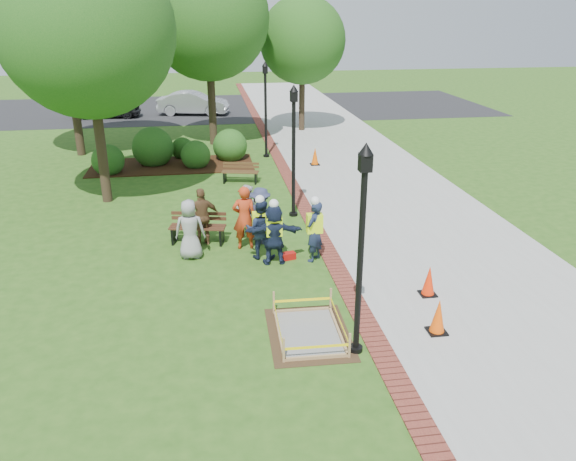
{
  "coord_description": "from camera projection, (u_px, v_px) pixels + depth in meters",
  "views": [
    {
      "loc": [
        -1.52,
        -12.3,
        6.44
      ],
      "look_at": [
        0.5,
        1.2,
        1.0
      ],
      "focal_mm": 35.0,
      "sensor_mm": 36.0,
      "label": 1
    }
  ],
  "objects": [
    {
      "name": "tree_left",
      "position": [
        86.0,
        29.0,
        17.92
      ],
      "size": [
        5.68,
        5.68,
        8.64
      ],
      "color": "#3D2D1E",
      "rests_on": "ground"
    },
    {
      "name": "casual_person_b",
      "position": [
        244.0,
        218.0,
        15.81
      ],
      "size": [
        0.59,
        0.39,
        1.84
      ],
      "color": "#BB3416",
      "rests_on": "ground"
    },
    {
      "name": "bench_far",
      "position": [
        240.0,
        177.0,
        22.07
      ],
      "size": [
        1.5,
        0.79,
        0.77
      ],
      "color": "#4D361A",
      "rests_on": "ground"
    },
    {
      "name": "parked_car_a",
      "position": [
        108.0,
        117.0,
        35.29
      ],
      "size": [
        2.28,
        4.83,
        1.55
      ],
      "primitive_type": "imported",
      "rotation": [
        0.0,
        0.0,
        1.52
      ],
      "color": "#242426",
      "rests_on": "ground"
    },
    {
      "name": "hivis_worker_c",
      "position": [
        260.0,
        227.0,
        15.2
      ],
      "size": [
        0.59,
        0.44,
        1.81
      ],
      "color": "#192741",
      "rests_on": "ground"
    },
    {
      "name": "hivis_worker_a",
      "position": [
        274.0,
        232.0,
        14.87
      ],
      "size": [
        0.55,
        0.37,
        1.82
      ],
      "color": "#182640",
      "rests_on": "ground"
    },
    {
      "name": "brick_edging",
      "position": [
        286.0,
        174.0,
        23.32
      ],
      "size": [
        0.5,
        60.0,
        0.03
      ],
      "primitive_type": "cube",
      "color": "maroon",
      "rests_on": "ground"
    },
    {
      "name": "casual_person_a",
      "position": [
        190.0,
        229.0,
        15.21
      ],
      "size": [
        0.55,
        0.37,
        1.67
      ],
      "color": "gray",
      "rests_on": "ground"
    },
    {
      "name": "tree_back",
      "position": [
        208.0,
        18.0,
        26.23
      ],
      "size": [
        5.82,
        5.82,
        8.92
      ],
      "color": "#3D2D1E",
      "rests_on": "ground"
    },
    {
      "name": "toolbox",
      "position": [
        288.0,
        256.0,
        15.38
      ],
      "size": [
        0.43,
        0.3,
        0.19
      ],
      "primitive_type": "cube",
      "rotation": [
        0.0,
        0.0,
        0.26
      ],
      "color": "#A7100C",
      "rests_on": "ground"
    },
    {
      "name": "shrub_e",
      "position": [
        183.0,
        158.0,
        25.81
      ],
      "size": [
        1.03,
        1.03,
        1.03
      ],
      "primitive_type": "sphere",
      "color": "#174D16",
      "rests_on": "ground"
    },
    {
      "name": "shrub_a",
      "position": [
        110.0,
        174.0,
        23.34
      ],
      "size": [
        1.34,
        1.34,
        1.34
      ],
      "primitive_type": "sphere",
      "color": "#174D16",
      "rests_on": "ground"
    },
    {
      "name": "lamp_near",
      "position": [
        361.0,
        237.0,
        10.39
      ],
      "size": [
        0.28,
        0.28,
        4.26
      ],
      "color": "black",
      "rests_on": "ground"
    },
    {
      "name": "casual_person_c",
      "position": [
        247.0,
        211.0,
        16.68
      ],
      "size": [
        0.61,
        0.59,
        1.62
      ],
      "color": "silver",
      "rests_on": "ground"
    },
    {
      "name": "parked_car_b",
      "position": [
        194.0,
        115.0,
        36.22
      ],
      "size": [
        3.03,
        5.22,
        1.6
      ],
      "primitive_type": "imported",
      "rotation": [
        0.0,
        0.0,
        1.38
      ],
      "color": "#B1B2B6",
      "rests_on": "ground"
    },
    {
      "name": "hivis_worker_b",
      "position": [
        314.0,
        229.0,
        15.03
      ],
      "size": [
        0.61,
        0.63,
        1.83
      ],
      "color": "#192741",
      "rests_on": "ground"
    },
    {
      "name": "parking_lot",
      "position": [
        226.0,
        108.0,
        38.7
      ],
      "size": [
        36.0,
        12.0,
        0.01
      ],
      "primitive_type": "cube",
      "color": "black",
      "rests_on": "ground"
    },
    {
      "name": "cone_far",
      "position": [
        315.0,
        157.0,
        24.48
      ],
      "size": [
        0.4,
        0.4,
        0.78
      ],
      "color": "black",
      "rests_on": "ground"
    },
    {
      "name": "cone_back",
      "position": [
        429.0,
        281.0,
        13.36
      ],
      "size": [
        0.39,
        0.39,
        0.77
      ],
      "color": "black",
      "rests_on": "ground"
    },
    {
      "name": "ground",
      "position": [
        275.0,
        287.0,
        13.9
      ],
      "size": [
        100.0,
        100.0,
        0.0
      ],
      "primitive_type": "plane",
      "color": "#285116",
      "rests_on": "ground"
    },
    {
      "name": "mulch_bed",
      "position": [
        172.0,
        165.0,
        24.5
      ],
      "size": [
        7.0,
        3.0,
        0.05
      ],
      "primitive_type": "cube",
      "color": "#381E0F",
      "rests_on": "ground"
    },
    {
      "name": "casual_person_d",
      "position": [
        203.0,
        217.0,
        16.09
      ],
      "size": [
        0.61,
        0.46,
        1.7
      ],
      "color": "brown",
      "rests_on": "ground"
    },
    {
      "name": "sidewalk",
      "position": [
        362.0,
        170.0,
        23.77
      ],
      "size": [
        6.0,
        60.0,
        0.02
      ],
      "primitive_type": "cube",
      "color": "#9E9E99",
      "rests_on": "ground"
    },
    {
      "name": "tree_right",
      "position": [
        302.0,
        40.0,
        29.89
      ],
      "size": [
        4.6,
        4.6,
        7.12
      ],
      "color": "#3D2D1E",
      "rests_on": "ground"
    },
    {
      "name": "shrub_c",
      "position": [
        196.0,
        167.0,
        24.29
      ],
      "size": [
        1.27,
        1.27,
        1.27
      ],
      "primitive_type": "sphere",
      "color": "#174D16",
      "rests_on": "ground"
    },
    {
      "name": "lamp_mid",
      "position": [
        294.0,
        142.0,
        17.75
      ],
      "size": [
        0.28,
        0.28,
        4.26
      ],
      "color": "black",
      "rests_on": "ground"
    },
    {
      "name": "shrub_d",
      "position": [
        231.0,
        160.0,
        25.45
      ],
      "size": [
        1.53,
        1.53,
        1.53
      ],
      "primitive_type": "sphere",
      "color": "#174D16",
      "rests_on": "ground"
    },
    {
      "name": "bench_near",
      "position": [
        198.0,
        234.0,
        16.41
      ],
      "size": [
        1.69,
        0.86,
        0.88
      ],
      "color": "#4B2C1A",
      "rests_on": "ground"
    },
    {
      "name": "cone_front",
      "position": [
        438.0,
        317.0,
        11.79
      ],
      "size": [
        0.4,
        0.4,
        0.79
      ],
      "color": "black",
      "rests_on": "ground"
    },
    {
      "name": "casual_person_e",
      "position": [
        261.0,
        216.0,
        16.21
      ],
      "size": [
        0.64,
        0.58,
        1.68
      ],
      "color": "#2E3451",
      "rests_on": "ground"
    },
    {
      "name": "shrub_b",
      "position": [
        154.0,
        164.0,
        24.72
      ],
      "size": [
        1.79,
        1.79,
        1.79
      ],
      "primitive_type": "sphere",
      "color": "#174D16",
      "rests_on": "ground"
    },
    {
      "name": "lamp_far",
      "position": [
        266.0,
        103.0,
        25.1
      ],
      "size": [
        0.28,
        0.28,
        4.26
      ],
      "color": "black",
      "rests_on": "ground"
    },
    {
      "name": "wet_concrete_pad",
      "position": [
        309.0,
        324.0,
        11.8
      ],
      "size": [
        1.75,
        2.34,
        0.55
      ],
      "color": "#47331E",
      "rests_on": "ground"
    }
  ]
}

